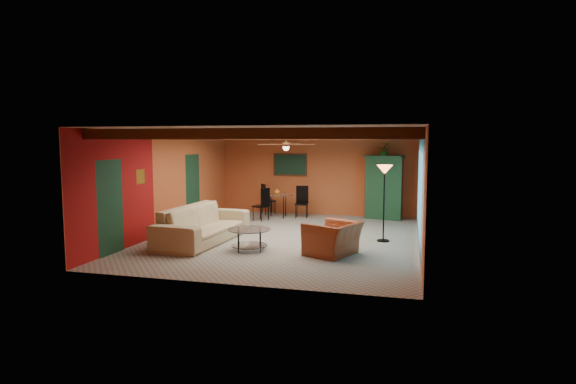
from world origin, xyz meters
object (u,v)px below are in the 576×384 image
(dining_table, at_px, (277,201))
(armoire, at_px, (384,188))
(sofa, at_px, (204,224))
(vase, at_px, (277,183))
(potted_plant, at_px, (384,150))
(coffee_table, at_px, (249,239))
(armchair, at_px, (333,238))
(floor_lamp, at_px, (384,203))

(dining_table, xyz_separation_m, armoire, (3.31, 0.62, 0.45))
(sofa, distance_m, armoire, 6.15)
(vase, bearing_deg, sofa, -100.43)
(armoire, bearing_deg, potted_plant, 0.00)
(armoire, relative_size, vase, 10.08)
(potted_plant, bearing_deg, armoire, 0.00)
(sofa, bearing_deg, coffee_table, -109.05)
(sofa, bearing_deg, vase, -6.62)
(coffee_table, xyz_separation_m, vase, (-0.65, 4.56, 0.87))
(sofa, xyz_separation_m, potted_plant, (4.04, 4.61, 1.72))
(armchair, relative_size, floor_lamp, 0.58)
(coffee_table, relative_size, potted_plant, 2.15)
(armoire, distance_m, vase, 3.37)
(armoire, distance_m, potted_plant, 1.19)
(dining_table, bearing_deg, floor_lamp, -39.18)
(sofa, bearing_deg, armoire, -37.43)
(coffee_table, bearing_deg, floor_lamp, 30.77)
(coffee_table, xyz_separation_m, potted_plant, (2.66, 5.19, 1.91))
(floor_lamp, bearing_deg, armchair, -120.27)
(armoire, bearing_deg, floor_lamp, -73.76)
(potted_plant, bearing_deg, dining_table, -169.30)
(armchair, bearing_deg, dining_table, -127.65)
(floor_lamp, distance_m, potted_plant, 3.69)
(coffee_table, relative_size, vase, 5.05)
(armoire, xyz_separation_m, potted_plant, (0.00, 0.00, 1.19))
(potted_plant, height_order, vase, potted_plant)
(armchair, relative_size, armoire, 0.57)
(armchair, bearing_deg, armoire, -165.39)
(coffee_table, height_order, potted_plant, potted_plant)
(sofa, height_order, floor_lamp, floor_lamp)
(vase, bearing_deg, dining_table, -116.57)
(armoire, bearing_deg, coffee_table, -104.24)
(dining_table, bearing_deg, coffee_table, -81.95)
(potted_plant, bearing_deg, vase, -169.30)
(dining_table, relative_size, floor_lamp, 1.05)
(sofa, height_order, armoire, armoire)
(sofa, relative_size, armchair, 2.73)
(dining_table, height_order, armoire, armoire)
(armchair, relative_size, vase, 5.73)
(sofa, relative_size, floor_lamp, 1.59)
(armoire, relative_size, potted_plant, 4.28)
(armchair, height_order, coffee_table, armchair)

